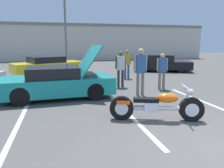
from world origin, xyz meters
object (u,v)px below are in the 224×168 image
at_px(light_pole, 66,11).
at_px(spectator_by_show_car, 141,67).
at_px(spectator_near_motorcycle, 127,62).
at_px(parked_car_right_row, 162,63).
at_px(motorcycle, 156,106).
at_px(spectator_midground, 162,68).
at_px(spectator_far_lot, 121,66).
at_px(show_car_hood_open, 58,82).
at_px(parked_car_mid_row, 49,66).

distance_m(light_pole, spectator_by_show_car, 11.91).
height_order(light_pole, spectator_near_motorcycle, light_pole).
bearing_deg(parked_car_right_row, motorcycle, -93.15).
xyz_separation_m(spectator_midground, spectator_far_lot, (-1.66, 0.95, 0.05)).
relative_size(parked_car_right_row, spectator_by_show_car, 2.43).
bearing_deg(motorcycle, spectator_midground, 79.53).
relative_size(spectator_midground, spectator_far_lot, 0.95).
distance_m(spectator_near_motorcycle, spectator_far_lot, 2.60).
xyz_separation_m(show_car_hood_open, parked_car_right_row, (7.55, 6.43, -0.01)).
xyz_separation_m(motorcycle, show_car_hood_open, (-2.53, 3.28, 0.19)).
bearing_deg(spectator_near_motorcycle, motorcycle, -101.43).
bearing_deg(parked_car_mid_row, spectator_midground, -74.65).
bearing_deg(spectator_midground, parked_car_mid_row, 129.07).
distance_m(parked_car_right_row, spectator_near_motorcycle, 4.51).
height_order(parked_car_mid_row, spectator_far_lot, spectator_far_lot).
bearing_deg(parked_car_right_row, spectator_near_motorcycle, -119.09).
bearing_deg(show_car_hood_open, parked_car_mid_row, 91.45).
bearing_deg(motorcycle, parked_car_mid_row, 125.26).
distance_m(show_car_hood_open, spectator_far_lot, 3.22).
xyz_separation_m(show_car_hood_open, spectator_midground, (4.53, 0.42, 0.36)).
relative_size(show_car_hood_open, spectator_midground, 2.62).
bearing_deg(parked_car_mid_row, parked_car_right_row, -25.75).
height_order(show_car_hood_open, spectator_by_show_car, show_car_hood_open).
relative_size(show_car_hood_open, parked_car_mid_row, 0.84).
xyz_separation_m(light_pole, spectator_near_motorcycle, (3.12, -6.91, -3.70)).
xyz_separation_m(parked_car_right_row, spectator_near_motorcycle, (-3.60, -2.69, 0.42)).
xyz_separation_m(light_pole, spectator_midground, (3.71, -10.23, -3.75)).
relative_size(show_car_hood_open, parked_car_right_row, 0.93).
bearing_deg(motorcycle, spectator_near_motorcycle, 96.57).
distance_m(motorcycle, spectator_far_lot, 4.70).
height_order(light_pole, spectator_by_show_car, light_pole).
xyz_separation_m(parked_car_right_row, spectator_by_show_car, (-4.38, -6.89, 0.53)).
relative_size(light_pole, show_car_hood_open, 2.05).
bearing_deg(spectator_near_motorcycle, light_pole, 114.32).
relative_size(parked_car_mid_row, spectator_by_show_car, 2.71).
distance_m(light_pole, parked_car_mid_row, 5.87).
distance_m(motorcycle, spectator_near_motorcycle, 7.19).
height_order(spectator_by_show_car, spectator_far_lot, spectator_by_show_car).
height_order(parked_car_mid_row, spectator_midground, spectator_midground).
bearing_deg(motorcycle, spectator_far_lot, 103.69).
bearing_deg(light_pole, show_car_hood_open, -94.43).
distance_m(motorcycle, parked_car_mid_row, 10.47).
xyz_separation_m(motorcycle, parked_car_mid_row, (-3.11, 10.00, 0.18)).
xyz_separation_m(light_pole, parked_car_mid_row, (-1.40, -3.94, -4.12)).
relative_size(motorcycle, parked_car_mid_row, 0.48).
distance_m(spectator_near_motorcycle, spectator_by_show_car, 4.28).
relative_size(light_pole, spectator_midground, 5.37).
distance_m(light_pole, show_car_hood_open, 11.45).
relative_size(spectator_by_show_car, spectator_far_lot, 1.10).
height_order(light_pole, motorcycle, light_pole).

